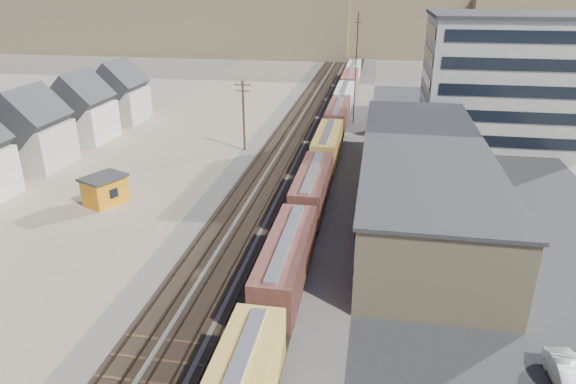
% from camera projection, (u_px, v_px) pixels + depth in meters
% --- Properties ---
extents(ground, '(300.00, 300.00, 0.00)m').
position_uv_depth(ground, '(211.00, 347.00, 34.26)').
color(ground, '#6B6356').
rests_on(ground, ground).
extents(ballast_bed, '(18.00, 200.00, 0.06)m').
position_uv_depth(ballast_bed, '(311.00, 138.00, 79.77)').
color(ballast_bed, '#4C4742').
rests_on(ballast_bed, ground).
extents(dirt_yard, '(24.00, 180.00, 0.03)m').
position_uv_depth(dirt_yard, '(164.00, 150.00, 73.87)').
color(dirt_yard, '#7C6755').
rests_on(dirt_yard, ground).
extents(asphalt_lot, '(26.00, 120.00, 0.04)m').
position_uv_depth(asphalt_lot, '(473.00, 181.00, 62.60)').
color(asphalt_lot, '#232326').
rests_on(asphalt_lot, ground).
extents(rail_tracks, '(11.40, 200.00, 0.24)m').
position_uv_depth(rail_tracks, '(307.00, 137.00, 79.83)').
color(rail_tracks, black).
rests_on(rail_tracks, ground).
extents(freight_train, '(3.00, 119.74, 4.46)m').
position_uv_depth(freight_train, '(333.00, 130.00, 73.82)').
color(freight_train, black).
rests_on(freight_train, ground).
extents(warehouse, '(12.40, 40.40, 7.25)m').
position_uv_depth(warehouse, '(422.00, 178.00, 53.23)').
color(warehouse, tan).
rests_on(warehouse, ground).
extents(office_tower, '(22.60, 18.60, 18.45)m').
position_uv_depth(office_tower, '(502.00, 78.00, 76.28)').
color(office_tower, '#9E998E').
rests_on(office_tower, ground).
extents(utility_pole_north, '(2.20, 0.32, 10.00)m').
position_uv_depth(utility_pole_north, '(244.00, 114.00, 71.84)').
color(utility_pole_north, '#382619').
rests_on(utility_pole_north, ground).
extents(radio_mast, '(1.20, 0.16, 18.00)m').
position_uv_depth(radio_mast, '(356.00, 69.00, 84.44)').
color(radio_mast, black).
rests_on(radio_mast, ground).
extents(hills_north, '(265.00, 80.00, 32.00)m').
position_uv_depth(hills_north, '(356.00, 7.00, 181.72)').
color(hills_north, brown).
rests_on(hills_north, ground).
extents(maintenance_shed, '(4.88, 5.38, 3.21)m').
position_uv_depth(maintenance_shed, '(105.00, 190.00, 55.65)').
color(maintenance_shed, orange).
rests_on(maintenance_shed, ground).
extents(parked_car_white, '(1.92, 4.86, 1.57)m').
position_uv_depth(parked_car_white, '(569.00, 377.00, 30.51)').
color(parked_car_white, silver).
rests_on(parked_car_white, ground).
extents(parked_car_blue, '(6.02, 5.17, 1.54)m').
position_uv_depth(parked_car_blue, '(464.00, 145.00, 73.77)').
color(parked_car_blue, navy).
rests_on(parked_car_blue, ground).
extents(parked_car_far, '(3.18, 4.65, 1.47)m').
position_uv_depth(parked_car_far, '(481.00, 128.00, 82.45)').
color(parked_car_far, white).
rests_on(parked_car_far, ground).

